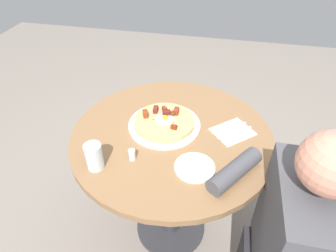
# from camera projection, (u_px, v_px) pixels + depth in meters

# --- Properties ---
(ground_plane) EXTENTS (6.00, 6.00, 0.00)m
(ground_plane) POSITION_uv_depth(u_px,v_px,m) (171.00, 226.00, 1.80)
(ground_plane) COLOR gray
(dining_table) EXTENTS (0.91, 0.91, 0.76)m
(dining_table) POSITION_uv_depth(u_px,v_px,m) (171.00, 161.00, 1.44)
(dining_table) COLOR olive
(dining_table) RESTS_ON ground_plane
(pizza_plate) EXTENTS (0.33, 0.33, 0.01)m
(pizza_plate) POSITION_uv_depth(u_px,v_px,m) (164.00, 125.00, 1.36)
(pizza_plate) COLOR white
(pizza_plate) RESTS_ON dining_table
(breakfast_pizza) EXTENTS (0.28, 0.28, 0.05)m
(breakfast_pizza) POSITION_uv_depth(u_px,v_px,m) (164.00, 121.00, 1.35)
(breakfast_pizza) COLOR #DFAB6B
(breakfast_pizza) RESTS_ON pizza_plate
(bread_plate) EXTENTS (0.16, 0.16, 0.01)m
(bread_plate) POSITION_uv_depth(u_px,v_px,m) (195.00, 167.00, 1.16)
(bread_plate) COLOR silver
(bread_plate) RESTS_ON dining_table
(napkin) EXTENTS (0.22, 0.22, 0.00)m
(napkin) POSITION_uv_depth(u_px,v_px,m) (233.00, 132.00, 1.33)
(napkin) COLOR white
(napkin) RESTS_ON dining_table
(fork) EXTENTS (0.13, 0.14, 0.00)m
(fork) POSITION_uv_depth(u_px,v_px,m) (230.00, 129.00, 1.34)
(fork) COLOR silver
(fork) RESTS_ON napkin
(knife) EXTENTS (0.13, 0.14, 0.00)m
(knife) POSITION_uv_depth(u_px,v_px,m) (235.00, 133.00, 1.32)
(knife) COLOR silver
(knife) RESTS_ON napkin
(water_glass) EXTENTS (0.07, 0.07, 0.11)m
(water_glass) POSITION_uv_depth(u_px,v_px,m) (94.00, 156.00, 1.13)
(water_glass) COLOR silver
(water_glass) RESTS_ON dining_table
(salt_shaker) EXTENTS (0.03, 0.03, 0.05)m
(salt_shaker) POSITION_uv_depth(u_px,v_px,m) (132.00, 155.00, 1.19)
(salt_shaker) COLOR white
(salt_shaker) RESTS_ON dining_table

